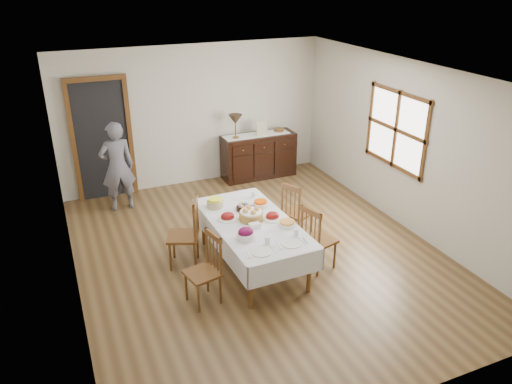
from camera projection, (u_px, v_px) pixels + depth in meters
name	position (u px, v px, depth m)	size (l,w,h in m)	color
ground	(259.00, 254.00, 7.28)	(6.00, 6.00, 0.00)	brown
room_shell	(237.00, 140.00, 6.90)	(5.02, 6.02, 2.65)	white
dining_table	(252.00, 227.00, 6.74)	(1.09, 2.05, 0.70)	silver
chair_left_near	(206.00, 269.00, 6.08)	(0.45, 0.45, 0.92)	#5A3617
chair_left_far	(187.00, 232.00, 6.82)	(0.54, 0.54, 1.00)	#5A3617
chair_right_near	(317.00, 238.00, 6.74)	(0.48, 0.48, 0.95)	#5A3617
chair_right_far	(296.00, 211.00, 7.52)	(0.50, 0.50, 0.92)	#5A3617
sideboard	(259.00, 156.00, 9.80)	(1.44, 0.53, 0.87)	black
person	(117.00, 164.00, 8.31)	(0.52, 0.33, 1.66)	slate
bread_basket	(251.00, 215.00, 6.72)	(0.33, 0.33, 0.19)	olive
egg_basket	(244.00, 207.00, 7.01)	(0.23, 0.23, 0.10)	black
ham_platter_a	(228.00, 217.00, 6.76)	(0.29, 0.29, 0.11)	white
ham_platter_b	(273.00, 216.00, 6.78)	(0.31, 0.31, 0.11)	white
beet_bowl	(246.00, 234.00, 6.25)	(0.24, 0.24, 0.15)	white
carrot_bowl	(261.00, 204.00, 7.10)	(0.23, 0.23, 0.10)	white
pineapple_bowl	(215.00, 203.00, 7.09)	(0.24, 0.24, 0.13)	tan
casserole_dish	(287.00, 224.00, 6.58)	(0.23, 0.23, 0.07)	white
butter_dish	(254.00, 226.00, 6.52)	(0.14, 0.09, 0.07)	white
setting_left	(263.00, 248.00, 6.03)	(0.42, 0.31, 0.10)	white
setting_right	(292.00, 240.00, 6.21)	(0.42, 0.31, 0.10)	white
glass_far_a	(219.00, 202.00, 7.15)	(0.07, 0.07, 0.11)	white
glass_far_b	(254.00, 194.00, 7.39)	(0.07, 0.07, 0.09)	white
runner	(256.00, 135.00, 9.61)	(1.30, 0.35, 0.01)	white
table_lamp	(235.00, 120.00, 9.27)	(0.26, 0.26, 0.46)	brown
picture_frame	(262.00, 129.00, 9.51)	(0.22, 0.08, 0.28)	tan
deco_bowl	(279.00, 130.00, 9.80)	(0.20, 0.20, 0.06)	#5A3617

